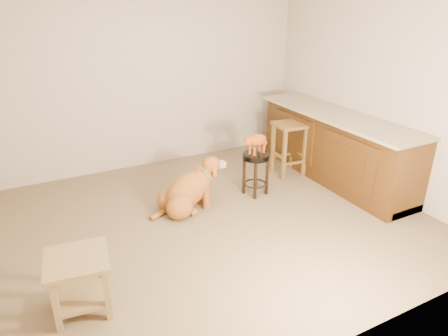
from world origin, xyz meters
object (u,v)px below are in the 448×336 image
wood_stool (289,148)px  side_table (79,276)px  padded_stool (256,165)px  golden_retriever (187,192)px  tabby_kitten (256,141)px

wood_stool → side_table: 3.42m
padded_stool → side_table: bearing=-154.0°
wood_stool → golden_retriever: bearing=-168.6°
side_table → golden_retriever: golden_retriever is taller
tabby_kitten → side_table: bearing=-167.2°
golden_retriever → padded_stool: bearing=-5.7°
padded_stool → golden_retriever: size_ratio=0.54×
wood_stool → golden_retriever: (-1.69, -0.34, -0.15)m
golden_retriever → tabby_kitten: size_ratio=2.25×
tabby_kitten → golden_retriever: bearing=166.9°
wood_stool → tabby_kitten: (-0.76, -0.34, 0.33)m
side_table → tabby_kitten: (2.32, 1.14, 0.39)m
wood_stool → side_table: wood_stool is taller
golden_retriever → tabby_kitten: 1.05m
golden_retriever → wood_stool: bearing=5.5°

